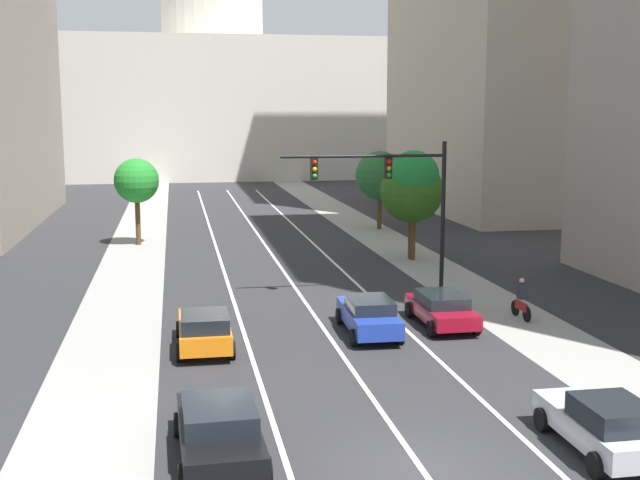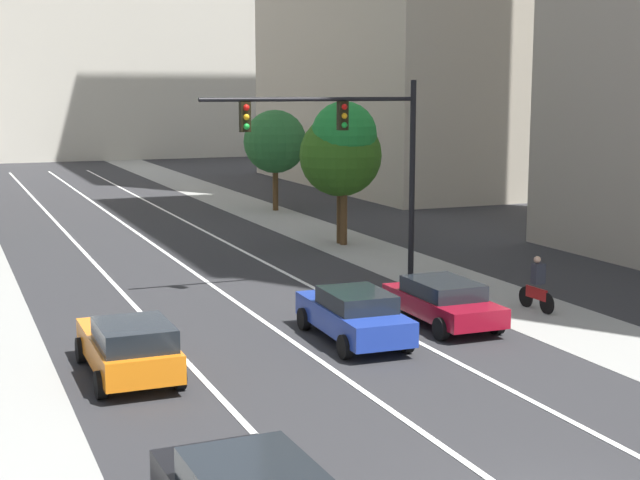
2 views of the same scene
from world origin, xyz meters
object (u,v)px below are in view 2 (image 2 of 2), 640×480
Objects in this scene: capitol_building at (17,42)px; street_tree_near_right at (344,136)px; car_orange at (129,346)px; street_tree_mid_right at (275,142)px; street_tree_far_right at (340,155)px; car_crimson at (443,301)px; cyclist at (537,284)px; car_blue at (354,314)px; traffic_signal_mast at (351,143)px.

capitol_building is 7.34× the size of street_tree_near_right.
car_orange is 31.39m from street_tree_mid_right.
capitol_building is at bearing 96.58° from street_tree_far_right.
car_orange is (-4.72, -83.78, -10.96)m from capitol_building.
car_orange reaches higher than car_crimson.
cyclist is (8.29, -81.75, -10.88)m from capitol_building.
street_tree_far_right is at bearing -20.42° from car_blue.
car_crimson is at bearing -76.28° from car_blue.
capitol_building is 82.89m from cyclist.
car_blue is at bearing -113.55° from traffic_signal_mast.
traffic_signal_mast is at bearing 5.04° from car_crimson.
car_crimson is 0.58× the size of traffic_signal_mast.
car_crimson is at bearing -101.99° from street_tree_far_right.
traffic_signal_mast is at bearing 35.89° from cyclist.
capitol_building is 10.39× the size of car_orange.
traffic_signal_mast is 1.22× the size of street_tree_near_right.
capitol_building is at bearing 3.36° from cyclist.
street_tree_near_right reaches higher than car_blue.
car_orange reaches higher than car_blue.
street_tree_near_right reaches higher than street_tree_mid_right.
street_tree_mid_right is (7.43, 27.11, 3.14)m from car_blue.
car_blue is 7.97m from traffic_signal_mast.
street_tree_mid_right is 0.90× the size of street_tree_near_right.
street_tree_far_right reaches higher than car_blue.
street_tree_far_right is at bearing -83.42° from capitol_building.
street_tree_mid_right is at bearing 84.26° from street_tree_far_right.
car_blue is (6.29, 0.96, -0.02)m from car_orange.
street_tree_near_right is (3.53, 8.62, -0.20)m from traffic_signal_mast.
car_crimson is 15.20m from street_tree_far_right.
street_tree_far_right is (3.54, 9.02, -1.09)m from traffic_signal_mast.
street_tree_near_right is (-0.01, -0.40, 0.89)m from street_tree_far_right.
traffic_signal_mast reaches higher than car_crimson.
street_tree_near_right is at bearing 67.72° from traffic_signal_mast.
car_orange is 0.78× the size of street_tree_mid_right.
traffic_signal_mast is at bearing -111.44° from street_tree_far_right.
street_tree_far_right is (-0.49, 14.12, 3.08)m from cyclist.
capitol_building is at bearing 96.53° from street_tree_near_right.
street_tree_far_right is 0.97m from street_tree_near_right.
car_crimson is 9.57m from car_orange.
car_orange is at bearing -116.05° from street_tree_mid_right.
car_blue is at bearing -112.31° from street_tree_far_right.
street_tree_near_right is at bearing -91.51° from street_tree_far_right.
car_crimson is 3.60m from cyclist.
car_blue is at bearing -112.81° from street_tree_near_right.
car_crimson is 15.03m from street_tree_near_right.
car_orange is at bearing -127.79° from street_tree_far_right.
capitol_building is at bearing -3.08° from car_orange.
car_blue is 0.81× the size of street_tree_far_right.
car_crimson is (4.72, -82.16, -11.02)m from capitol_building.
street_tree_near_right is (7.79, -68.03, -6.92)m from capitol_building.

